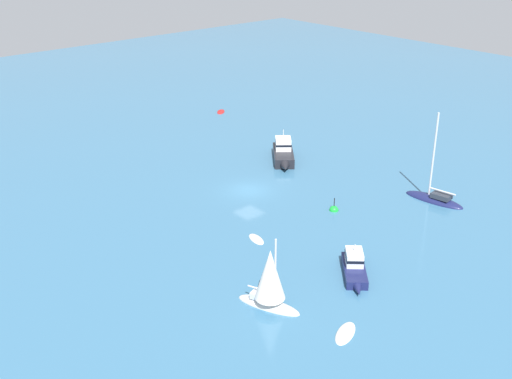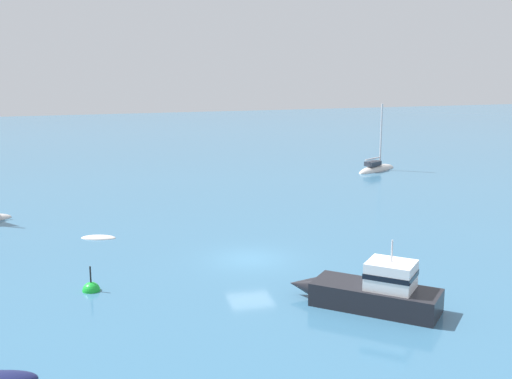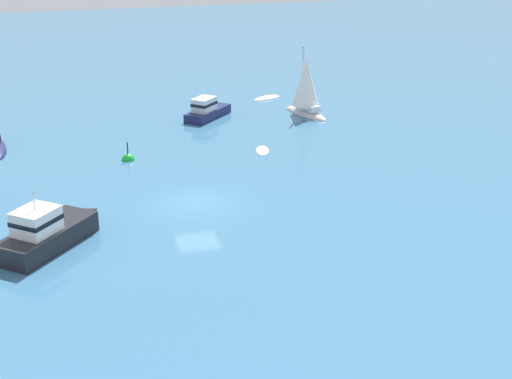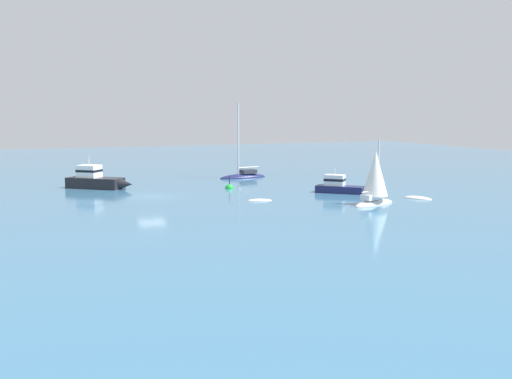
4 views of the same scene
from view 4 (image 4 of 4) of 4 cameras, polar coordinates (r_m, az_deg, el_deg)
ground_plane at (r=59.93m, az=-9.34°, el=-0.63°), size 160.00×160.00×0.00m
ketch at (r=54.81m, az=10.61°, el=0.69°), size 2.97×5.03×6.01m
cabin_cruiser at (r=62.23m, az=7.53°, el=0.31°), size 4.76×4.96×2.34m
tender at (r=56.48m, az=0.33°, el=-1.01°), size 1.48×2.35×0.34m
sailboat at (r=75.35m, az=-1.15°, el=1.21°), size 2.55×6.19×9.28m
motor_cruiser at (r=67.35m, az=-14.14°, el=0.84°), size 5.88×6.54×3.39m
skiff at (r=59.65m, az=14.32°, el=-0.79°), size 2.98×2.17×0.45m
channel_buoy at (r=65.26m, az=-2.40°, el=0.10°), size 0.88×0.88×1.71m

